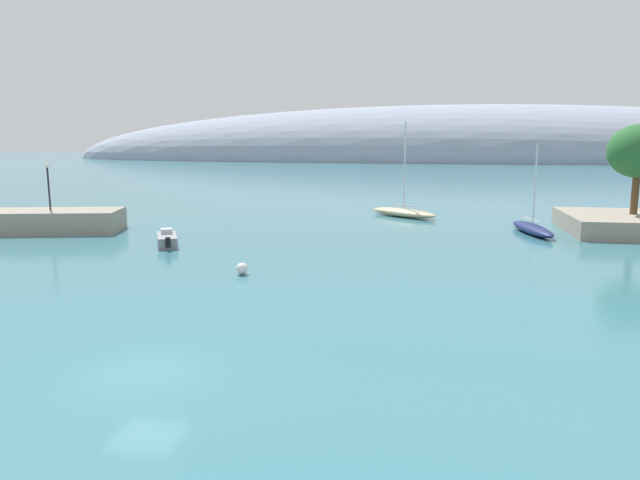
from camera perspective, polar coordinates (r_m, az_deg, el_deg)
name	(u,v)px	position (r m, az deg, el deg)	size (l,w,h in m)	color
water	(145,374)	(22.86, -16.70, -12.35)	(600.00, 600.00, 0.00)	#38727F
tree_clump_shore	(639,151)	(59.69, 28.64, 7.58)	(5.29, 5.29, 8.03)	brown
breakwater_rocks	(17,221)	(59.80, -27.39, 1.64)	(18.26, 4.92, 1.96)	gray
distant_ridge	(471,160)	(223.88, 14.52, 7.53)	(308.60, 66.09, 40.05)	#8E99AD
sailboat_navy_near_shore	(532,228)	(55.54, 19.97, 1.08)	(3.29, 8.61, 7.99)	navy
sailboat_sand_mid_mooring	(403,212)	(63.90, 8.13, 2.73)	(7.97, 6.87, 10.13)	#C6B284
motorboat_grey_foreground	(167,240)	(48.11, -14.68, 0.04)	(3.09, 4.49, 1.26)	gray
mooring_buoy_white	(242,269)	(37.03, -7.60, -2.80)	(0.75, 0.75, 0.75)	silver
harbor_lamp_post	(48,181)	(58.31, -24.95, 5.19)	(0.36, 0.36, 4.21)	black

